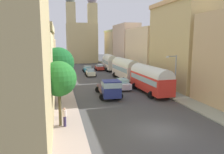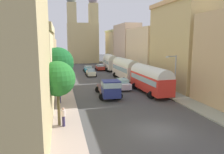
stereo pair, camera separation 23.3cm
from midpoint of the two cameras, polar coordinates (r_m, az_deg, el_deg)
ground_plane at (r=44.01m, az=-3.09°, el=-0.21°), size 154.00×154.00×0.00m
sidewalk_left at (r=43.32m, az=-12.56°, el=-0.49°), size 2.50×70.00×0.14m
sidewalk_right at (r=45.83m, az=5.87°, el=0.23°), size 2.50×70.00×0.14m
building_left_1 at (r=27.10m, az=-19.60°, el=3.02°), size 4.77×12.04×9.15m
building_left_2 at (r=38.44m, az=-18.86°, el=5.02°), size 5.71×9.21×9.50m
building_left_3 at (r=50.60m, az=-17.04°, el=5.08°), size 4.85×13.22×7.77m
building_right_1 at (r=36.67m, az=18.24°, el=8.13°), size 6.40×12.68×13.60m
building_right_2 at (r=49.21m, az=8.77°, el=6.70°), size 4.54×14.07×10.21m
building_right_3 at (r=62.46m, az=3.89°, el=8.18°), size 4.55×12.58×12.01m
building_right_4 at (r=74.86m, az=0.90°, el=8.03°), size 4.88×11.59×10.96m
distant_church at (r=75.54m, az=-7.62°, el=9.92°), size 10.37×7.43×22.52m
parked_bus_0 at (r=31.22m, az=10.23°, el=-0.35°), size 3.52×9.54×3.93m
parked_bus_1 at (r=41.83m, az=3.70°, el=2.36°), size 3.51×9.97×4.06m
parked_bus_2 at (r=55.11m, az=-0.31°, el=4.08°), size 3.51×8.70×4.01m
cargo_truck_0 at (r=28.38m, az=-0.51°, el=-2.91°), size 3.27×7.25×2.53m
car_0 at (r=46.09m, az=-5.45°, el=1.20°), size 2.28×3.75×1.58m
car_1 at (r=52.53m, az=-6.17°, el=2.14°), size 2.38×3.68×1.46m
car_2 at (r=33.65m, az=3.01°, el=-1.84°), size 2.25×4.38×1.58m
car_3 at (r=55.23m, az=-3.04°, el=2.57°), size 2.39×3.98×1.50m
pedestrian_0 at (r=42.61m, az=-13.65°, el=0.65°), size 0.39×0.39×1.82m
pedestrian_1 at (r=38.56m, az=-12.48°, el=-0.26°), size 0.37×0.37×1.79m
pedestrian_2 at (r=35.53m, az=-12.19°, el=-0.93°), size 0.44×0.44×1.91m
pedestrian_3 at (r=26.21m, az=-13.37°, el=-4.88°), size 0.41×0.41×1.79m
pedestrian_4 at (r=19.24m, az=-12.33°, el=-10.06°), size 0.50×0.50×1.82m
streetlamp_near at (r=28.51m, az=16.17°, el=1.01°), size 1.53×0.28×5.61m
roadside_tree_0 at (r=18.72m, az=-13.77°, el=-0.49°), size 2.99×2.99×5.76m
roadside_tree_1 at (r=26.04m, az=-13.76°, el=3.59°), size 3.65×3.65×6.69m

